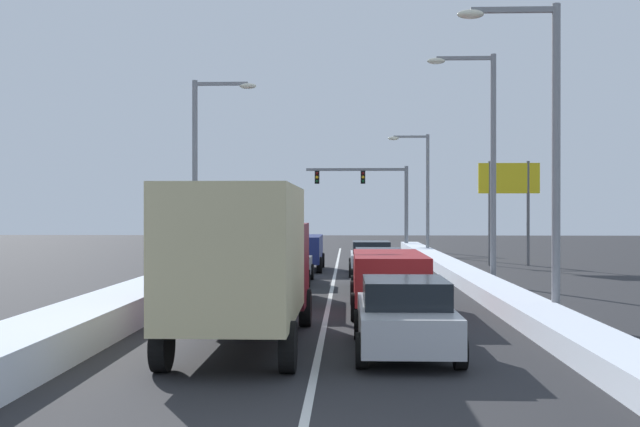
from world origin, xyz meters
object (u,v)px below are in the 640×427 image
street_lamp_right_mid (485,148)px  street_lamp_left_mid (204,161)px  sedan_gray_center_lane_third (287,264)px  sedan_black_right_lane_third (378,269)px  suv_green_center_lane_second (272,270)px  sedan_white_right_lane_fourth (371,258)px  street_lamp_right_near (542,132)px  box_truck_center_lane_nearest (244,257)px  street_lamp_right_far (422,183)px  suv_navy_center_lane_fourth (301,249)px  traffic_light_gantry (375,189)px  sedan_silver_right_lane_nearest (404,315)px  suv_red_right_lane_second (389,277)px  roadside_sign_right (509,189)px

street_lamp_right_mid → street_lamp_left_mid: (-11.23, 1.54, -0.35)m
sedan_gray_center_lane_third → sedan_black_right_lane_third: bearing=-34.4°
sedan_black_right_lane_third → suv_green_center_lane_second: (-3.52, -3.64, 0.25)m
sedan_white_right_lane_fourth → street_lamp_right_near: size_ratio=0.55×
box_truck_center_lane_nearest → street_lamp_right_mid: street_lamp_right_mid is taller
box_truck_center_lane_nearest → street_lamp_right_far: street_lamp_right_far is taller
street_lamp_right_near → street_lamp_right_far: street_lamp_right_near is taller
street_lamp_right_near → suv_navy_center_lane_fourth: bearing=113.5°
sedan_white_right_lane_fourth → sedan_gray_center_lane_third: size_ratio=1.00×
box_truck_center_lane_nearest → traffic_light_gantry: 40.32m
suv_green_center_lane_second → street_lamp_right_mid: street_lamp_right_mid is taller
sedan_silver_right_lane_nearest → street_lamp_right_far: bearing=83.8°
street_lamp_right_mid → street_lamp_right_far: size_ratio=1.14×
suv_red_right_lane_second → roadside_sign_right: bearing=68.5°
sedan_silver_right_lane_nearest → suv_green_center_lane_second: (-3.55, 8.51, 0.25)m
street_lamp_right_far → box_truck_center_lane_nearest: bearing=-101.9°
suv_red_right_lane_second → roadside_sign_right: (7.31, 18.59, 3.00)m
suv_red_right_lane_second → suv_navy_center_lane_fourth: (-3.43, 15.17, 0.00)m
sedan_silver_right_lane_nearest → street_lamp_left_mid: (-7.09, 15.63, 4.17)m
sedan_silver_right_lane_nearest → suv_red_right_lane_second: 6.11m
sedan_black_right_lane_third → traffic_light_gantry: traffic_light_gantry is taller
sedan_white_right_lane_fourth → roadside_sign_right: size_ratio=0.82×
sedan_gray_center_lane_third → street_lamp_right_near: (7.45, -10.10, 4.15)m
street_lamp_right_near → street_lamp_left_mid: (-10.97, 11.15, 0.02)m
box_truck_center_lane_nearest → traffic_light_gantry: (4.16, 40.02, 2.60)m
street_lamp_right_mid → suv_red_right_lane_second: bearing=-117.3°
box_truck_center_lane_nearest → street_lamp_right_near: size_ratio=0.88×
sedan_black_right_lane_third → roadside_sign_right: bearing=59.6°
street_lamp_left_mid → roadside_sign_right: street_lamp_left_mid is taller
sedan_gray_center_lane_third → street_lamp_right_far: 20.45m
sedan_gray_center_lane_third → roadside_sign_right: size_ratio=0.82×
box_truck_center_lane_nearest → street_lamp_right_far: 33.66m
traffic_light_gantry → street_lamp_left_mid: street_lamp_left_mid is taller
sedan_gray_center_lane_third → suv_navy_center_lane_fourth: suv_navy_center_lane_fourth is taller
sedan_silver_right_lane_nearest → traffic_light_gantry: (0.84, 40.51, 3.73)m
sedan_gray_center_lane_third → roadside_sign_right: roadside_sign_right is taller
sedan_silver_right_lane_nearest → sedan_black_right_lane_third: (-0.03, 12.15, 0.00)m
sedan_black_right_lane_third → traffic_light_gantry: 28.62m
sedan_silver_right_lane_nearest → suv_green_center_lane_second: size_ratio=0.92×
traffic_light_gantry → sedan_silver_right_lane_nearest: bearing=-91.2°
traffic_light_gantry → street_lamp_right_near: bearing=-85.2°
street_lamp_right_near → street_lamp_right_far: 28.84m
sedan_gray_center_lane_third → suv_green_center_lane_second: bearing=-89.8°
traffic_light_gantry → street_lamp_right_near: street_lamp_right_near is taller
suv_green_center_lane_second → sedan_white_right_lane_fourth: bearing=71.5°
suv_green_center_lane_second → suv_navy_center_lane_fourth: same height
sedan_silver_right_lane_nearest → street_lamp_right_mid: street_lamp_right_mid is taller
suv_red_right_lane_second → suv_green_center_lane_second: size_ratio=1.00×
box_truck_center_lane_nearest → roadside_sign_right: 26.53m
suv_red_right_lane_second → sedan_gray_center_lane_third: (-3.58, 8.46, -0.25)m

